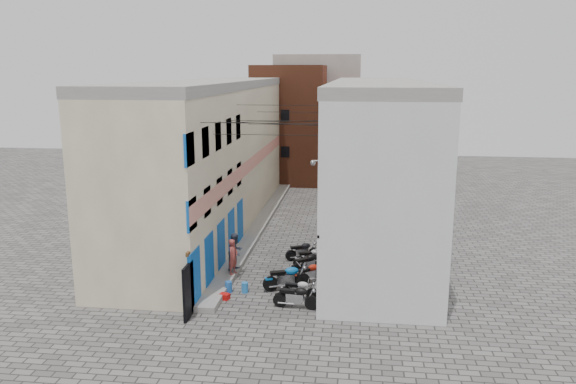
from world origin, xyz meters
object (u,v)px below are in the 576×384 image
at_px(motorcycle_b, 299,288).
at_px(person_b, 236,252).
at_px(water_jug_far, 245,288).
at_px(motorcycle_f, 312,256).
at_px(red_crate, 224,296).
at_px(motorcycle_d, 310,272).
at_px(motorcycle_g, 302,250).
at_px(person_a, 233,257).
at_px(motorcycle_a, 296,296).
at_px(water_jug_near, 229,287).
at_px(motorcycle_e, 308,262).
at_px(motorcycle_c, 287,276).

xyz_separation_m(motorcycle_b, person_b, (-3.30, 2.57, 0.67)).
height_order(person_b, water_jug_far, person_b).
distance_m(motorcycle_f, red_crate, 5.64).
height_order(motorcycle_d, person_b, person_b).
height_order(motorcycle_b, water_jug_far, motorcycle_b).
distance_m(motorcycle_g, person_a, 4.32).
xyz_separation_m(motorcycle_a, water_jug_near, (-3.14, 1.33, -0.31)).
xyz_separation_m(motorcycle_a, motorcycle_e, (0.14, 4.04, 0.03)).
bearing_deg(motorcycle_g, motorcycle_d, -14.23).
distance_m(motorcycle_c, motorcycle_d, 1.36).
bearing_deg(motorcycle_b, motorcycle_c, -145.96).
bearing_deg(motorcycle_a, person_b, -131.03).
distance_m(motorcycle_f, water_jug_far, 4.53).
xyz_separation_m(motorcycle_b, motorcycle_f, (0.25, 4.06, 0.08)).
height_order(water_jug_near, water_jug_far, water_jug_near).
bearing_deg(motorcycle_a, red_crate, -93.84).
height_order(motorcycle_d, motorcycle_f, motorcycle_f).
relative_size(motorcycle_d, person_b, 0.98).
bearing_deg(person_a, motorcycle_e, -55.86).
height_order(motorcycle_e, person_b, person_b).
height_order(motorcycle_g, water_jug_near, motorcycle_g).
relative_size(motorcycle_e, water_jug_near, 4.13).
bearing_deg(motorcycle_c, motorcycle_e, 136.43).
relative_size(motorcycle_e, person_b, 1.13).
bearing_deg(motorcycle_d, motorcycle_b, -49.40).
relative_size(motorcycle_c, motorcycle_d, 1.23).
xyz_separation_m(motorcycle_b, person_a, (-3.30, 2.01, 0.60)).
xyz_separation_m(person_b, water_jug_near, (0.15, -2.20, -0.91)).
distance_m(motorcycle_d, motorcycle_e, 1.12).
relative_size(motorcycle_g, red_crate, 4.48).
height_order(water_jug_near, red_crate, water_jug_near).
relative_size(motorcycle_a, motorcycle_f, 0.99).
bearing_deg(water_jug_far, water_jug_near, -175.37).
bearing_deg(motorcycle_e, motorcycle_c, -61.14).
bearing_deg(water_jug_far, person_a, 118.66).
xyz_separation_m(motorcycle_c, motorcycle_f, (0.90, 3.05, -0.06)).
bearing_deg(motorcycle_e, motorcycle_b, -42.90).
bearing_deg(water_jug_far, motorcycle_a, -29.76).
bearing_deg(water_jug_near, motorcycle_a, -22.94).
relative_size(water_jug_far, red_crate, 1.14).
height_order(motorcycle_e, water_jug_near, motorcycle_e).
height_order(motorcycle_a, red_crate, motorcycle_a).
xyz_separation_m(motorcycle_a, motorcycle_c, (-0.64, 1.97, 0.07)).
bearing_deg(motorcycle_b, motorcycle_e, 178.76).
xyz_separation_m(motorcycle_c, person_b, (-2.65, 1.56, 0.52)).
bearing_deg(motorcycle_c, red_crate, -83.12).
bearing_deg(motorcycle_d, motorcycle_e, 147.61).
bearing_deg(person_a, person_b, 16.90).
distance_m(motorcycle_d, motorcycle_g, 3.22).
relative_size(motorcycle_b, motorcycle_c, 0.77).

